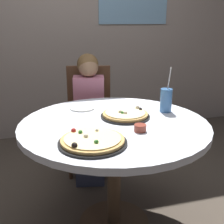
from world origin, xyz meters
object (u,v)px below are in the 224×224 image
object	(u,v)px
dining_table	(114,137)
chair_wooden	(89,113)
soda_cup	(166,100)
pizza_cheese	(92,141)
sauce_bowl	(140,128)
diner_child	(89,124)
plate_small	(82,108)
pizza_veggie	(125,115)

from	to	relation	value
dining_table	chair_wooden	distance (m)	0.90
dining_table	soda_cup	xyz separation A→B (m)	(0.40, 0.11, 0.18)
chair_wooden	pizza_cheese	xyz separation A→B (m)	(-0.22, -1.18, 0.24)
soda_cup	sauce_bowl	size ratio (longest dim) A/B	4.39
dining_table	diner_child	world-z (taller)	diner_child
dining_table	sauce_bowl	xyz separation A→B (m)	(0.10, -0.19, 0.12)
pizza_cheese	plate_small	size ratio (longest dim) A/B	1.98
pizza_cheese	soda_cup	xyz separation A→B (m)	(0.60, 0.39, 0.06)
pizza_veggie	pizza_cheese	bearing A→B (deg)	-129.62
chair_wooden	sauce_bowl	xyz separation A→B (m)	(0.08, -1.08, 0.24)
dining_table	pizza_veggie	bearing A→B (deg)	37.38
sauce_bowl	plate_small	bearing A→B (deg)	114.44
chair_wooden	plate_small	distance (m)	0.62
pizza_cheese	sauce_bowl	world-z (taller)	pizza_cheese
soda_cup	sauce_bowl	xyz separation A→B (m)	(-0.30, -0.30, -0.06)
sauce_bowl	dining_table	bearing A→B (deg)	117.75
chair_wooden	plate_small	bearing A→B (deg)	-105.84
chair_wooden	plate_small	size ratio (longest dim) A/B	5.28
chair_wooden	plate_small	world-z (taller)	chair_wooden
dining_table	pizza_veggie	distance (m)	0.17
soda_cup	plate_small	xyz separation A→B (m)	(-0.54, 0.23, -0.08)
chair_wooden	diner_child	size ratio (longest dim) A/B	0.88
pizza_veggie	soda_cup	world-z (taller)	soda_cup
chair_wooden	soda_cup	size ratio (longest dim) A/B	3.09
diner_child	pizza_cheese	xyz separation A→B (m)	(-0.18, -1.00, 0.28)
diner_child	pizza_cheese	world-z (taller)	diner_child
soda_cup	pizza_veggie	bearing A→B (deg)	-173.51
pizza_veggie	plate_small	bearing A→B (deg)	131.97
chair_wooden	pizza_veggie	xyz separation A→B (m)	(0.08, -0.82, 0.24)
pizza_cheese	pizza_veggie	bearing A→B (deg)	50.38
dining_table	soda_cup	bearing A→B (deg)	15.17
pizza_cheese	diner_child	bearing A→B (deg)	79.61
pizza_cheese	dining_table	bearing A→B (deg)	54.90
pizza_veggie	pizza_cheese	size ratio (longest dim) A/B	0.90
dining_table	pizza_cheese	distance (m)	0.37
chair_wooden	diner_child	bearing A→B (deg)	-101.17
sauce_bowl	plate_small	xyz separation A→B (m)	(-0.24, 0.52, -0.02)
soda_cup	pizza_cheese	bearing A→B (deg)	-146.80
diner_child	pizza_cheese	bearing A→B (deg)	-100.39
dining_table	plate_small	distance (m)	0.38
diner_child	plate_small	world-z (taller)	diner_child
dining_table	pizza_cheese	size ratio (longest dim) A/B	3.28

